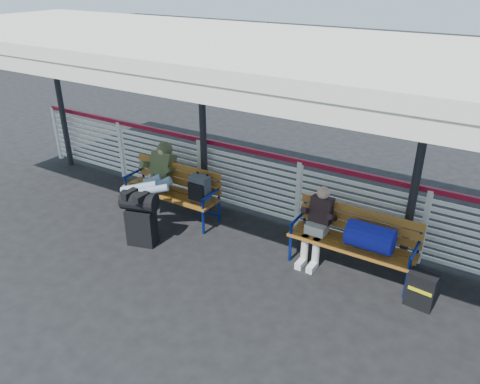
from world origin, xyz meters
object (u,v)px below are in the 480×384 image
Objects in this scene: bench_left at (181,187)px; bench_right at (363,236)px; traveler_man at (152,182)px; companion_person at (317,224)px; luggage_stack at (141,216)px; suitcase_side at (421,290)px.

bench_left is 1.00× the size of bench_right.
traveler_man is 1.43× the size of companion_person.
traveler_man reaches higher than bench_left.
luggage_stack is 3.38m from bench_right.
traveler_man is 3.29× the size of suitcase_side.
suitcase_side is (4.12, -0.28, -0.34)m from bench_left.
suitcase_side is (4.46, 0.06, -0.49)m from traveler_man.
suitcase_side is at bearing -3.91° from bench_left.
luggage_stack is at bearing -63.30° from traveler_man.
luggage_stack is 1.83× the size of suitcase_side.
bench_left is 0.51m from traveler_man.
bench_left and bench_right have the same top height.
bench_right is 1.02m from suitcase_side.
traveler_man is at bearing -134.47° from bench_left.
companion_person reaches higher than suitcase_side.
traveler_man is (-0.35, 0.69, 0.24)m from luggage_stack.
bench_right is (3.21, 0.02, 0.02)m from bench_left.
bench_left is 1.10× the size of traveler_man.
traveler_man is 2.88m from companion_person.
traveler_man reaches higher than bench_right.
traveler_man reaches higher than luggage_stack.
luggage_stack is 0.80× the size of companion_person.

